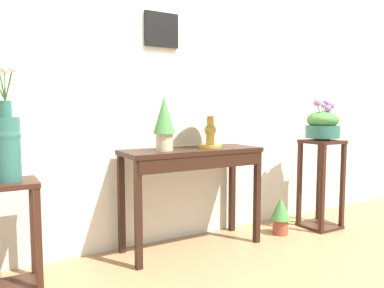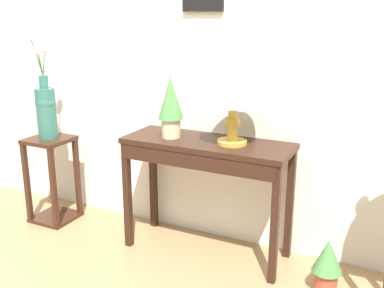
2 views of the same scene
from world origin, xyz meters
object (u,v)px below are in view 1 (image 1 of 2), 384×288
at_px(table_lamp, 210,106).
at_px(potted_plant_on_console, 164,120).
at_px(pedestal_stand_right, 321,184).
at_px(flower_vase_tall_left, 7,141).
at_px(potted_plant_floor, 280,214).
at_px(pedestal_stand_left, 12,237).
at_px(planter_bowl_wide_right, 323,125).
at_px(console_table, 193,165).

relative_size(table_lamp, potted_plant_on_console, 1.11).
height_order(potted_plant_on_console, pedestal_stand_right, potted_plant_on_console).
xyz_separation_m(flower_vase_tall_left, potted_plant_floor, (2.12, -0.05, -0.73)).
bearing_deg(pedestal_stand_right, potted_plant_floor, 175.44).
bearing_deg(potted_plant_on_console, pedestal_stand_left, -177.54).
xyz_separation_m(table_lamp, flower_vase_tall_left, (-1.46, -0.07, -0.21)).
distance_m(pedestal_stand_left, pedestal_stand_right, 2.58).
bearing_deg(planter_bowl_wide_right, pedestal_stand_right, 94.74).
relative_size(console_table, flower_vase_tall_left, 1.45).
xyz_separation_m(flower_vase_tall_left, planter_bowl_wide_right, (2.58, -0.09, 0.05)).
bearing_deg(pedestal_stand_left, pedestal_stand_right, -1.95).
bearing_deg(potted_plant_floor, console_table, 173.00).
height_order(pedestal_stand_left, flower_vase_tall_left, flower_vase_tall_left).
height_order(pedestal_stand_left, pedestal_stand_right, pedestal_stand_right).
height_order(console_table, potted_plant_on_console, potted_plant_on_console).
distance_m(console_table, pedestal_stand_left, 1.33).
bearing_deg(table_lamp, planter_bowl_wide_right, -8.25).
bearing_deg(flower_vase_tall_left, console_table, 2.24).
xyz_separation_m(table_lamp, potted_plant_on_console, (-0.42, -0.03, -0.11)).
bearing_deg(potted_plant_on_console, console_table, 1.37).
bearing_deg(flower_vase_tall_left, potted_plant_on_console, 2.45).
xyz_separation_m(table_lamp, pedestal_stand_right, (1.12, -0.16, -0.71)).
xyz_separation_m(flower_vase_tall_left, pedestal_stand_right, (2.58, -0.09, -0.50)).
height_order(console_table, pedestal_stand_right, pedestal_stand_right).
relative_size(flower_vase_tall_left, potted_plant_floor, 2.28).
xyz_separation_m(pedestal_stand_left, planter_bowl_wide_right, (2.58, -0.09, 0.63)).
bearing_deg(potted_plant_floor, flower_vase_tall_left, 178.61).
distance_m(table_lamp, pedestal_stand_left, 1.66).
relative_size(pedestal_stand_left, pedestal_stand_right, 0.82).
relative_size(table_lamp, flower_vase_tall_left, 0.59).
bearing_deg(table_lamp, flower_vase_tall_left, -177.12).
bearing_deg(console_table, potted_plant_on_console, -178.63).
bearing_deg(planter_bowl_wide_right, pedestal_stand_left, 178.03).
bearing_deg(planter_bowl_wide_right, table_lamp, 171.75).
relative_size(pedestal_stand_right, potted_plant_floor, 2.46).
distance_m(table_lamp, flower_vase_tall_left, 1.48).
distance_m(console_table, pedestal_stand_right, 1.32).
bearing_deg(flower_vase_tall_left, potted_plant_floor, -1.39).
distance_m(table_lamp, pedestal_stand_right, 1.34).
distance_m(pedestal_stand_left, flower_vase_tall_left, 0.58).
bearing_deg(planter_bowl_wide_right, potted_plant_floor, 175.35).
height_order(pedestal_stand_left, potted_plant_floor, pedestal_stand_left).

